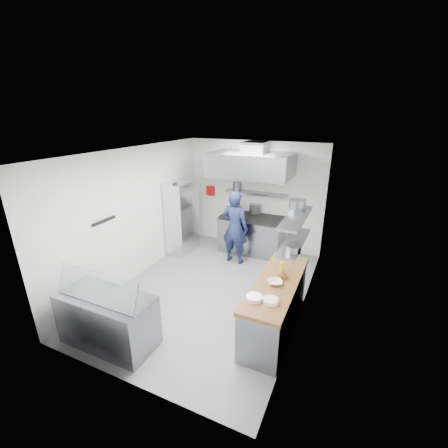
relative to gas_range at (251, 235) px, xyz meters
The scene contains 34 objects.
floor 2.15m from the gas_range, 92.73° to the right, with size 5.00×5.00×0.00m, color slate.
ceiling 3.15m from the gas_range, 92.73° to the right, with size 5.00×5.00×0.00m, color silver.
wall_back 1.04m from the gas_range, 104.04° to the left, with size 3.60×0.02×2.80m, color white.
wall_front 4.70m from the gas_range, 91.25° to the right, with size 3.60×0.02×2.80m, color white.
wall_left 2.99m from the gas_range, 132.14° to the right, with size 5.00×0.02×2.80m, color white.
wall_right 2.86m from the gas_range, 51.01° to the right, with size 5.00×0.02×2.80m, color white.
gas_range is the anchor object (origin of this frame).
cooktop 0.48m from the gas_range, ahead, with size 1.57×0.78×0.06m, color black.
stock_pot_left 0.84m from the gas_range, 161.03° to the left, with size 0.27×0.27×0.20m, color slate.
stock_pot_mid 0.71m from the gas_range, 95.25° to the left, with size 0.32×0.32×0.24m, color slate.
over_range_shelf 1.10m from the gas_range, 90.00° to the left, with size 1.60×0.30×0.04m, color gray.
shelf_pot_a 1.36m from the gas_range, 147.11° to the left, with size 0.23×0.23×0.18m, color slate.
extractor_hood 1.86m from the gas_range, 90.00° to the right, with size 1.90×1.15×0.55m, color gray.
hood_duct 2.23m from the gas_range, 90.00° to the left, with size 0.55×0.55×0.24m, color slate.
red_firebox 1.70m from the gas_range, 165.86° to the left, with size 0.22×0.10×0.26m, color #A9120D.
chef 0.87m from the gas_range, 103.18° to the right, with size 0.65×0.42×1.77m, color #151D3F.
wire_rack 1.84m from the gas_range, 156.24° to the right, with size 0.50×0.90×1.85m, color silver.
rack_bin_a 1.94m from the gas_range, 148.77° to the right, with size 0.17×0.21×0.19m, color white.
rack_bin_b 1.94m from the gas_range, 159.47° to the right, with size 0.15×0.19×0.17m, color yellow.
rack_jar 2.32m from the gas_range, 146.83° to the right, with size 0.12×0.12×0.18m, color black.
knife_strip 3.70m from the gas_range, 122.01° to the right, with size 0.04×0.55×0.05m, color black.
prep_counter_base 3.03m from the gas_range, 62.93° to the right, with size 0.62×2.00×0.84m, color gray.
prep_counter_top 3.06m from the gas_range, 62.93° to the right, with size 0.65×2.04×0.06m, color brown.
plate_stack_a 3.56m from the gas_range, 70.00° to the right, with size 0.24×0.24×0.06m, color white.
plate_stack_b 3.62m from the gas_range, 66.33° to the right, with size 0.23×0.23×0.06m, color white.
copper_pan 2.97m from the gas_range, 60.71° to the right, with size 0.16×0.16×0.06m, color #C17336.
squeeze_bottle 2.77m from the gas_range, 59.90° to the right, with size 0.06×0.06×0.18m, color yellow.
mixing_bowl 3.13m from the gas_range, 63.82° to the right, with size 0.23×0.23×0.06m, color white.
wall_shelf_lower 3.04m from the gas_range, 57.31° to the right, with size 0.30×1.30×0.04m, color gray.
wall_shelf_upper 3.21m from the gas_range, 57.31° to the right, with size 0.30×1.30×0.04m, color gray.
shelf_pot_c 3.43m from the gas_range, 60.09° to the right, with size 0.21×0.21×0.10m, color slate.
shelf_pot_d 2.91m from the gas_range, 53.39° to the right, with size 0.28×0.28×0.14m, color slate.
display_case 4.20m from the gas_range, 102.31° to the right, with size 1.50×0.70×0.85m, color gray.
display_glass 4.36m from the gas_range, 101.97° to the right, with size 1.47×0.02×0.45m, color silver.
Camera 1 is at (2.44, -4.74, 3.44)m, focal length 24.00 mm.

